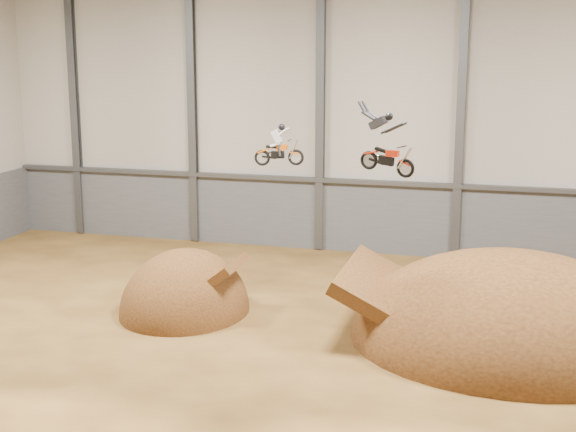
# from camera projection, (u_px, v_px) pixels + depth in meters

# --- Properties ---
(floor) EXTENTS (40.00, 40.00, 0.00)m
(floor) POSITION_uv_depth(u_px,v_px,m) (313.00, 369.00, 25.40)
(floor) COLOR #503415
(floor) RESTS_ON ground
(back_wall) EXTENTS (40.00, 0.10, 14.00)m
(back_wall) POSITION_uv_depth(u_px,v_px,m) (390.00, 111.00, 38.06)
(back_wall) COLOR #B3AB9E
(back_wall) RESTS_ON ground
(lower_band_back) EXTENTS (39.80, 0.18, 3.50)m
(lower_band_back) POSITION_uv_depth(u_px,v_px,m) (386.00, 219.00, 39.07)
(lower_band_back) COLOR #54565C
(lower_band_back) RESTS_ON ground
(steel_rail) EXTENTS (39.80, 0.35, 0.20)m
(steel_rail) POSITION_uv_depth(u_px,v_px,m) (387.00, 183.00, 38.55)
(steel_rail) COLOR #47494F
(steel_rail) RESTS_ON lower_band_back
(steel_column_0) EXTENTS (0.40, 0.36, 13.90)m
(steel_column_0) POSITION_uv_depth(u_px,v_px,m) (75.00, 104.00, 42.25)
(steel_column_0) COLOR #47494F
(steel_column_0) RESTS_ON ground
(steel_column_1) EXTENTS (0.40, 0.36, 13.90)m
(steel_column_1) POSITION_uv_depth(u_px,v_px,m) (192.00, 107.00, 40.50)
(steel_column_1) COLOR #47494F
(steel_column_1) RESTS_ON ground
(steel_column_2) EXTENTS (0.40, 0.36, 13.90)m
(steel_column_2) POSITION_uv_depth(u_px,v_px,m) (320.00, 109.00, 38.75)
(steel_column_2) COLOR #47494F
(steel_column_2) RESTS_ON ground
(steel_column_3) EXTENTS (0.40, 0.36, 13.90)m
(steel_column_3) POSITION_uv_depth(u_px,v_px,m) (461.00, 112.00, 37.00)
(steel_column_3) COLOR #47494F
(steel_column_3) RESTS_ON ground
(takeoff_ramp) EXTENTS (4.87, 5.62, 4.87)m
(takeoff_ramp) POSITION_uv_depth(u_px,v_px,m) (185.00, 312.00, 30.84)
(takeoff_ramp) COLOR #3C220F
(takeoff_ramp) RESTS_ON ground
(landing_ramp) EXTENTS (10.96, 9.70, 6.32)m
(landing_ramp) POSITION_uv_depth(u_px,v_px,m) (509.00, 342.00, 27.64)
(landing_ramp) COLOR #3C220F
(landing_ramp) RESTS_ON ground
(fmx_rider_a) EXTENTS (1.98, 0.87, 1.76)m
(fmx_rider_a) POSITION_uv_depth(u_px,v_px,m) (279.00, 143.00, 29.75)
(fmx_rider_a) COLOR #C05409
(fmx_rider_b) EXTENTS (2.81, 1.49, 2.41)m
(fmx_rider_b) POSITION_uv_depth(u_px,v_px,m) (387.00, 140.00, 25.11)
(fmx_rider_b) COLOR red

